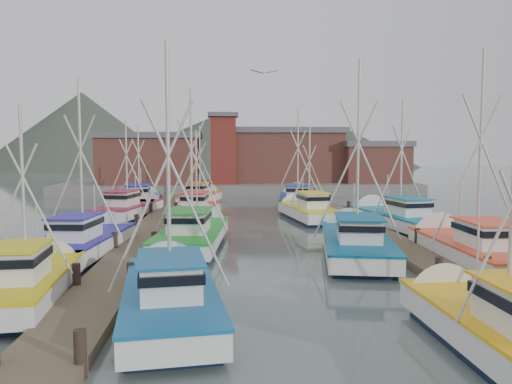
{
  "coord_description": "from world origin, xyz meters",
  "views": [
    {
      "loc": [
        -2.72,
        -27.75,
        5.48
      ],
      "look_at": [
        -0.17,
        5.07,
        2.6
      ],
      "focal_mm": 35.0,
      "sensor_mm": 36.0,
      "label": 1
    }
  ],
  "objects": [
    {
      "name": "boat_4",
      "position": [
        -4.03,
        0.17,
        0.68
      ],
      "size": [
        4.15,
        10.28,
        9.69
      ],
      "rotation": [
        0.0,
        0.0,
        -0.11
      ],
      "color": "black",
      "rests_on": "ground"
    },
    {
      "name": "boat_6",
      "position": [
        -9.38,
        -1.75,
        0.69
      ],
      "size": [
        3.94,
        9.38,
        9.69
      ],
      "rotation": [
        0.0,
        0.0,
        -0.11
      ],
      "color": "black",
      "rests_on": "ground"
    },
    {
      "name": "boat_8",
      "position": [
        -4.24,
        10.8,
        0.68
      ],
      "size": [
        3.58,
        9.02,
        7.58
      ],
      "rotation": [
        0.0,
        0.0,
        -0.1
      ],
      "color": "black",
      "rests_on": "ground"
    },
    {
      "name": "boat_11",
      "position": [
        9.51,
        5.69,
        0.68
      ],
      "size": [
        4.52,
        10.1,
        9.62
      ],
      "rotation": [
        0.0,
        0.0,
        0.16
      ],
      "color": "black",
      "rests_on": "ground"
    },
    {
      "name": "dock_left",
      "position": [
        -7.0,
        4.04,
        0.21
      ],
      "size": [
        2.3,
        46.0,
        1.5
      ],
      "color": "brown",
      "rests_on": "ground"
    },
    {
      "name": "gull_far",
      "position": [
        0.97,
        3.19,
        6.17
      ],
      "size": [
        1.51,
        0.66,
        0.24
      ],
      "rotation": [
        0.0,
        0.0,
        -0.5
      ],
      "color": "gray",
      "rests_on": "ground"
    },
    {
      "name": "boat_9",
      "position": [
        4.1,
        9.95,
        0.68
      ],
      "size": [
        3.79,
        8.99,
        7.81
      ],
      "rotation": [
        0.0,
        0.0,
        0.13
      ],
      "color": "black",
      "rests_on": "ground"
    },
    {
      "name": "boat_5",
      "position": [
        4.3,
        -2.99,
        0.69
      ],
      "size": [
        4.9,
        10.5,
        10.72
      ],
      "rotation": [
        0.0,
        0.0,
        -0.18
      ],
      "color": "black",
      "rests_on": "ground"
    },
    {
      "name": "boat_2",
      "position": [
        -9.45,
        -9.46,
        0.68
      ],
      "size": [
        3.14,
        8.21,
        7.62
      ],
      "rotation": [
        0.0,
        0.0,
        0.08
      ],
      "color": "black",
      "rests_on": "ground"
    },
    {
      "name": "ground",
      "position": [
        0.0,
        0.0,
        0.0
      ],
      "size": [
        260.0,
        260.0,
        0.0
      ],
      "primitive_type": "plane",
      "color": "#4A5955",
      "rests_on": "ground"
    },
    {
      "name": "gull_near",
      "position": [
        -0.12,
        -0.21,
        9.63
      ],
      "size": [
        1.55,
        0.65,
        0.24
      ],
      "rotation": [
        0.0,
        0.0,
        0.23
      ],
      "color": "gray",
      "rests_on": "ground"
    },
    {
      "name": "boat_0",
      "position": [
        -4.32,
        -11.45,
        0.68
      ],
      "size": [
        3.87,
        9.38,
        9.51
      ],
      "rotation": [
        0.0,
        0.0,
        0.12
      ],
      "color": "black",
      "rests_on": "ground"
    },
    {
      "name": "shed_left",
      "position": [
        -11.0,
        35.0,
        4.34
      ],
      "size": [
        12.72,
        8.48,
        6.2
      ],
      "color": "brown",
      "rests_on": "quay"
    },
    {
      "name": "boat_12",
      "position": [
        -4.25,
        21.12,
        0.68
      ],
      "size": [
        4.32,
        9.04,
        8.32
      ],
      "rotation": [
        0.0,
        0.0,
        -0.2
      ],
      "color": "black",
      "rests_on": "ground"
    },
    {
      "name": "boat_1",
      "position": [
        4.67,
        -15.19,
        0.67
      ],
      "size": [
        2.79,
        8.39,
        6.75
      ],
      "rotation": [
        0.0,
        0.0,
        0.01
      ],
      "color": "black",
      "rests_on": "ground"
    },
    {
      "name": "lookout_tower",
      "position": [
        -2.0,
        33.0,
        5.55
      ],
      "size": [
        3.6,
        3.6,
        8.5
      ],
      "color": "maroon",
      "rests_on": "quay"
    },
    {
      "name": "distant_hills",
      "position": [
        -12.76,
        122.59,
        0.0
      ],
      "size": [
        175.0,
        140.0,
        42.0
      ],
      "color": "#414A3D",
      "rests_on": "ground"
    },
    {
      "name": "quay",
      "position": [
        0.0,
        37.0,
        0.6
      ],
      "size": [
        44.0,
        16.0,
        1.2
      ],
      "primitive_type": "cube",
      "color": "gray",
      "rests_on": "ground"
    },
    {
      "name": "boat_10",
      "position": [
        -9.64,
        12.56,
        0.68
      ],
      "size": [
        4.71,
        9.73,
        8.53
      ],
      "rotation": [
        0.0,
        0.0,
        -0.21
      ],
      "color": "black",
      "rests_on": "ground"
    },
    {
      "name": "dock_right",
      "position": [
        7.0,
        4.04,
        0.21
      ],
      "size": [
        2.3,
        46.0,
        1.5
      ],
      "color": "brown",
      "rests_on": "ground"
    },
    {
      "name": "shed_right",
      "position": [
        17.0,
        34.0,
        3.84
      ],
      "size": [
        8.48,
        6.36,
        5.2
      ],
      "color": "brown",
      "rests_on": "quay"
    },
    {
      "name": "boat_13",
      "position": [
        4.74,
        18.14,
        0.68
      ],
      "size": [
        4.77,
        10.85,
        9.97
      ],
      "rotation": [
        0.0,
        0.0,
        -0.15
      ],
      "color": "black",
      "rests_on": "ground"
    },
    {
      "name": "boat_7",
      "position": [
        9.36,
        -4.88,
        0.69
      ],
      "size": [
        4.41,
        9.81,
        10.93
      ],
      "rotation": [
        0.0,
        0.0,
        -0.02
      ],
      "color": "black",
      "rests_on": "ground"
    },
    {
      "name": "shed_center",
      "position": [
        6.0,
        37.0,
        4.69
      ],
      "size": [
        14.84,
        9.54,
        6.9
      ],
      "color": "brown",
      "rests_on": "quay"
    },
    {
      "name": "boat_14",
      "position": [
        -9.83,
        18.62,
        0.68
      ],
      "size": [
        3.64,
        9.87,
        8.6
      ],
      "rotation": [
        0.0,
        0.0,
        0.06
      ],
      "color": "black",
      "rests_on": "ground"
    }
  ]
}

